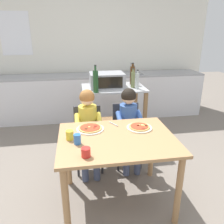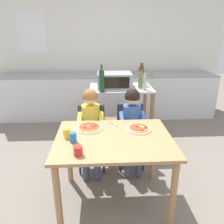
{
  "view_description": "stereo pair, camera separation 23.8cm",
  "coord_description": "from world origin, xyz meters",
  "views": [
    {
      "loc": [
        -0.36,
        -1.91,
        1.74
      ],
      "look_at": [
        0.0,
        0.3,
        0.91
      ],
      "focal_mm": 35.98,
      "sensor_mm": 36.0,
      "label": 1
    },
    {
      "loc": [
        -0.12,
        -1.93,
        1.74
      ],
      "look_at": [
        0.0,
        0.3,
        0.91
      ],
      "focal_mm": 35.98,
      "sensor_mm": 36.0,
      "label": 2
    }
  ],
  "objects": [
    {
      "name": "ground_plane",
      "position": [
        0.0,
        1.15,
        0.0
      ],
      "size": [
        11.49,
        11.49,
        0.0
      ],
      "primitive_type": "plane",
      "color": "slate"
    },
    {
      "name": "drinking_cup_blue",
      "position": [
        -0.38,
        -0.07,
        0.81
      ],
      "size": [
        0.07,
        0.07,
        0.09
      ],
      "primitive_type": "cylinder",
      "color": "blue",
      "rests_on": "dining_table"
    },
    {
      "name": "child_in_yellow_shirt",
      "position": [
        -0.24,
        0.58,
        0.67
      ],
      "size": [
        0.32,
        0.42,
        1.06
      ],
      "color": "#424C6B",
      "rests_on": "ground"
    },
    {
      "name": "kitchen_island_cart",
      "position": [
        0.19,
        1.34,
        0.61
      ],
      "size": [
        0.94,
        0.62,
        0.92
      ],
      "color": "#B7BABF",
      "rests_on": "ground"
    },
    {
      "name": "dining_table",
      "position": [
        0.0,
        0.0,
        0.64
      ],
      "size": [
        1.12,
        0.87,
        0.76
      ],
      "color": "#AD7F51",
      "rests_on": "ground"
    },
    {
      "name": "bottle_slim_sauce",
      "position": [
        0.51,
        1.46,
        1.06
      ],
      "size": [
        0.07,
        0.07,
        0.33
      ],
      "color": "#4C2D14",
      "rests_on": "kitchen_island_cart"
    },
    {
      "name": "bottle_squat_spirits",
      "position": [
        0.51,
        1.17,
        1.04
      ],
      "size": [
        0.05,
        0.05,
        0.28
      ],
      "color": "#ADB7B2",
      "rests_on": "kitchen_island_cart"
    },
    {
      "name": "kitchen_counter",
      "position": [
        0.0,
        2.52,
        0.44
      ],
      "size": [
        4.41,
        0.6,
        1.08
      ],
      "color": "silver",
      "rests_on": "ground"
    },
    {
      "name": "toaster_oven",
      "position": [
        0.09,
        1.36,
        1.02
      ],
      "size": [
        0.5,
        0.38,
        0.21
      ],
      "color": "#999BA0",
      "rests_on": "kitchen_island_cart"
    },
    {
      "name": "drinking_cup_yellow",
      "position": [
        -0.45,
        0.03,
        0.81
      ],
      "size": [
        0.07,
        0.07,
        0.09
      ],
      "primitive_type": "cylinder",
      "color": "yellow",
      "rests_on": "dining_table"
    },
    {
      "name": "pizza_plate_cream",
      "position": [
        0.27,
        0.17,
        0.77
      ],
      "size": [
        0.27,
        0.27,
        0.03
      ],
      "color": "beige",
      "rests_on": "dining_table"
    },
    {
      "name": "back_wall_tiled",
      "position": [
        -0.0,
        2.93,
        1.35
      ],
      "size": [
        4.9,
        0.13,
        2.7
      ],
      "color": "white",
      "rests_on": "ground"
    },
    {
      "name": "dining_chair_right",
      "position": [
        0.27,
        0.74,
        0.48
      ],
      "size": [
        0.36,
        0.36,
        0.81
      ],
      "color": "#333338",
      "rests_on": "ground"
    },
    {
      "name": "drinking_cup_red",
      "position": [
        -0.31,
        -0.3,
        0.8
      ],
      "size": [
        0.08,
        0.08,
        0.08
      ],
      "primitive_type": "cylinder",
      "color": "red",
      "rests_on": "dining_table"
    },
    {
      "name": "pizza_plate_white",
      "position": [
        -0.24,
        0.22,
        0.77
      ],
      "size": [
        0.28,
        0.28,
        0.03
      ],
      "color": "white",
      "rests_on": "dining_table"
    },
    {
      "name": "bottle_tall_green_wine",
      "position": [
        -0.1,
        1.08,
        1.07
      ],
      "size": [
        0.07,
        0.07,
        0.38
      ],
      "color": "#1E4723",
      "rests_on": "kitchen_island_cart"
    },
    {
      "name": "bottle_brown_beer",
      "position": [
        0.47,
        1.27,
        1.04
      ],
      "size": [
        0.06,
        0.06,
        0.28
      ],
      "color": "olive",
      "rests_on": "kitchen_island_cart"
    },
    {
      "name": "child_in_blue_striped_shirt",
      "position": [
        0.27,
        0.62,
        0.67
      ],
      "size": [
        0.32,
        0.42,
        1.04
      ],
      "color": "#424C6B",
      "rests_on": "ground"
    },
    {
      "name": "serving_spoon",
      "position": [
        0.02,
        0.31,
        0.77
      ],
      "size": [
        0.08,
        0.13,
        0.01
      ],
      "primitive_type": "cylinder",
      "rotation": [
        0.0,
        1.57,
        2.08
      ],
      "color": "#B7BABF",
      "rests_on": "dining_table"
    },
    {
      "name": "bottle_dark_olive_oil",
      "position": [
        0.56,
        1.59,
        1.02
      ],
      "size": [
        0.05,
        0.05,
        0.28
      ],
      "color": "olive",
      "rests_on": "kitchen_island_cart"
    },
    {
      "name": "dining_chair_left",
      "position": [
        -0.24,
        0.7,
        0.48
      ],
      "size": [
        0.36,
        0.36,
        0.81
      ],
      "color": "#333338",
      "rests_on": "ground"
    }
  ]
}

